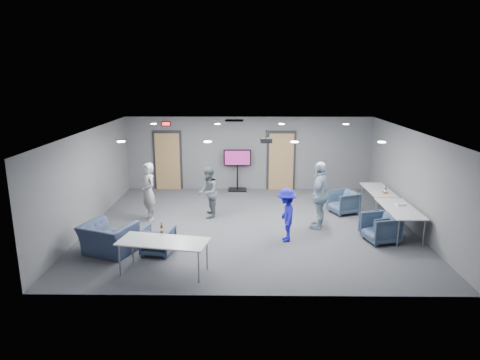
{
  "coord_description": "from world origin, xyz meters",
  "views": [
    {
      "loc": [
        -0.14,
        -11.55,
        4.2
      ],
      "look_at": [
        -0.28,
        0.53,
        1.2
      ],
      "focal_mm": 32.0,
      "sensor_mm": 36.0,
      "label": 1
    }
  ],
  "objects_px": {
    "chair_front_b": "(109,239)",
    "bottle_right": "(386,191)",
    "chair_right_a": "(343,202)",
    "chair_right_c": "(381,228)",
    "projector": "(266,140)",
    "person_d": "(286,215)",
    "chair_right_b": "(377,226)",
    "bottle_front": "(162,229)",
    "person_a": "(149,192)",
    "table_right_b": "(400,209)",
    "person_c": "(320,195)",
    "table_right_a": "(378,191)",
    "person_b": "(208,192)",
    "chair_front_a": "(158,241)",
    "table_front_left": "(163,243)",
    "tv_stand": "(237,168)"
  },
  "relations": [
    {
      "from": "bottle_right",
      "to": "person_c",
      "type": "bearing_deg",
      "value": -156.5
    },
    {
      "from": "table_right_b",
      "to": "tv_stand",
      "type": "relative_size",
      "value": 1.25
    },
    {
      "from": "chair_right_a",
      "to": "chair_right_c",
      "type": "height_order",
      "value": "chair_right_c"
    },
    {
      "from": "person_b",
      "to": "table_right_a",
      "type": "xyz_separation_m",
      "value": [
        5.24,
        0.55,
        -0.09
      ]
    },
    {
      "from": "table_right_b",
      "to": "table_front_left",
      "type": "height_order",
      "value": "same"
    },
    {
      "from": "person_d",
      "to": "table_right_b",
      "type": "bearing_deg",
      "value": 98.82
    },
    {
      "from": "person_b",
      "to": "bottle_front",
      "type": "relative_size",
      "value": 6.23
    },
    {
      "from": "chair_right_a",
      "to": "projector",
      "type": "height_order",
      "value": "projector"
    },
    {
      "from": "person_b",
      "to": "chair_front_b",
      "type": "height_order",
      "value": "person_b"
    },
    {
      "from": "chair_right_b",
      "to": "table_right_b",
      "type": "height_order",
      "value": "table_right_b"
    },
    {
      "from": "chair_front_b",
      "to": "bottle_right",
      "type": "relative_size",
      "value": 4.31
    },
    {
      "from": "chair_front_b",
      "to": "person_c",
      "type": "bearing_deg",
      "value": -139.87
    },
    {
      "from": "chair_right_a",
      "to": "person_a",
      "type": "bearing_deg",
      "value": -104.39
    },
    {
      "from": "table_right_a",
      "to": "table_right_b",
      "type": "bearing_deg",
      "value": 180.0
    },
    {
      "from": "person_b",
      "to": "chair_right_b",
      "type": "bearing_deg",
      "value": 68.85
    },
    {
      "from": "tv_stand",
      "to": "projector",
      "type": "distance_m",
      "value": 3.89
    },
    {
      "from": "person_d",
      "to": "chair_front_b",
      "type": "relative_size",
      "value": 1.21
    },
    {
      "from": "person_c",
      "to": "chair_right_a",
      "type": "bearing_deg",
      "value": 164.92
    },
    {
      "from": "person_a",
      "to": "person_c",
      "type": "xyz_separation_m",
      "value": [
        4.88,
        -0.58,
        0.09
      ]
    },
    {
      "from": "person_b",
      "to": "chair_right_b",
      "type": "distance_m",
      "value": 4.88
    },
    {
      "from": "chair_right_a",
      "to": "chair_right_c",
      "type": "distance_m",
      "value": 2.36
    },
    {
      "from": "bottle_right",
      "to": "chair_front_b",
      "type": "bearing_deg",
      "value": -159.62
    },
    {
      "from": "bottle_front",
      "to": "table_right_a",
      "type": "bearing_deg",
      "value": 32.38
    },
    {
      "from": "person_a",
      "to": "bottle_front",
      "type": "height_order",
      "value": "person_a"
    },
    {
      "from": "chair_right_b",
      "to": "bottle_front",
      "type": "bearing_deg",
      "value": -91.83
    },
    {
      "from": "table_right_b",
      "to": "person_b",
      "type": "bearing_deg",
      "value": 75.58
    },
    {
      "from": "chair_front_b",
      "to": "person_a",
      "type": "bearing_deg",
      "value": -79.53
    },
    {
      "from": "person_a",
      "to": "table_right_b",
      "type": "distance_m",
      "value": 7.03
    },
    {
      "from": "person_d",
      "to": "table_front_left",
      "type": "bearing_deg",
      "value": -57.37
    },
    {
      "from": "chair_right_b",
      "to": "person_d",
      "type": "bearing_deg",
      "value": -102.96
    },
    {
      "from": "person_c",
      "to": "bottle_front",
      "type": "distance_m",
      "value": 4.6
    },
    {
      "from": "chair_right_a",
      "to": "chair_front_a",
      "type": "relative_size",
      "value": 1.07
    },
    {
      "from": "person_b",
      "to": "table_right_b",
      "type": "xyz_separation_m",
      "value": [
        5.24,
        -1.35,
        -0.09
      ]
    },
    {
      "from": "chair_right_a",
      "to": "chair_front_b",
      "type": "bearing_deg",
      "value": -84.88
    },
    {
      "from": "projector",
      "to": "table_right_a",
      "type": "bearing_deg",
      "value": 11.36
    },
    {
      "from": "chair_front_b",
      "to": "chair_right_c",
      "type": "bearing_deg",
      "value": -152.11
    },
    {
      "from": "person_c",
      "to": "projector",
      "type": "height_order",
      "value": "projector"
    },
    {
      "from": "person_a",
      "to": "chair_front_a",
      "type": "xyz_separation_m",
      "value": [
        0.74,
        -2.42,
        -0.53
      ]
    },
    {
      "from": "chair_right_b",
      "to": "projector",
      "type": "distance_m",
      "value": 3.75
    },
    {
      "from": "chair_right_a",
      "to": "table_right_b",
      "type": "height_order",
      "value": "table_right_b"
    },
    {
      "from": "person_a",
      "to": "chair_front_b",
      "type": "relative_size",
      "value": 1.5
    },
    {
      "from": "chair_right_c",
      "to": "bottle_front",
      "type": "height_order",
      "value": "bottle_front"
    },
    {
      "from": "person_a",
      "to": "person_d",
      "type": "height_order",
      "value": "person_a"
    },
    {
      "from": "person_d",
      "to": "tv_stand",
      "type": "height_order",
      "value": "tv_stand"
    },
    {
      "from": "chair_right_b",
      "to": "bottle_front",
      "type": "xyz_separation_m",
      "value": [
        -5.36,
        -1.63,
        0.49
      ]
    },
    {
      "from": "person_c",
      "to": "chair_right_c",
      "type": "distance_m",
      "value": 1.85
    },
    {
      "from": "bottle_front",
      "to": "person_c",
      "type": "bearing_deg",
      "value": 31.13
    },
    {
      "from": "chair_right_b",
      "to": "chair_right_c",
      "type": "distance_m",
      "value": 0.29
    },
    {
      "from": "chair_right_c",
      "to": "table_right_b",
      "type": "relative_size",
      "value": 0.41
    },
    {
      "from": "chair_right_a",
      "to": "chair_right_b",
      "type": "xyz_separation_m",
      "value": [
        0.45,
        -2.03,
        -0.02
      ]
    }
  ]
}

